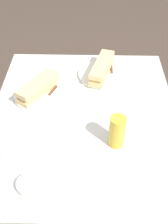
{
  "coord_description": "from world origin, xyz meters",
  "views": [
    {
      "loc": [
        0.94,
        0.02,
        1.66
      ],
      "look_at": [
        0.0,
        0.0,
        0.79
      ],
      "focal_mm": 45.77,
      "sensor_mm": 36.0,
      "label": 1
    }
  ],
  "objects_px": {
    "knife_near": "(49,95)",
    "baguette_sandwich_far": "(102,68)",
    "dining_table": "(84,134)",
    "knife_far": "(112,73)",
    "baguette_sandwich_near": "(38,88)",
    "plate_near": "(39,94)",
    "olive_bowl": "(29,185)",
    "plate_far": "(102,75)",
    "beer_glass": "(117,131)"
  },
  "relations": [
    {
      "from": "knife_near",
      "to": "plate_far",
      "type": "relative_size",
      "value": 0.69
    },
    {
      "from": "baguette_sandwich_far",
      "to": "knife_far",
      "type": "bearing_deg",
      "value": 85.65
    },
    {
      "from": "plate_far",
      "to": "beer_glass",
      "type": "height_order",
      "value": "beer_glass"
    },
    {
      "from": "knife_near",
      "to": "olive_bowl",
      "type": "height_order",
      "value": "olive_bowl"
    },
    {
      "from": "knife_near",
      "to": "plate_far",
      "type": "bearing_deg",
      "value": 126.61
    },
    {
      "from": "knife_near",
      "to": "baguette_sandwich_far",
      "type": "xyz_separation_m",
      "value": [
        -0.19,
        0.26,
        0.03
      ]
    },
    {
      "from": "dining_table",
      "to": "baguette_sandwich_near",
      "type": "relative_size",
      "value": 4.3
    },
    {
      "from": "knife_far",
      "to": "dining_table",
      "type": "bearing_deg",
      "value": -24.79
    },
    {
      "from": "plate_far",
      "to": "knife_far",
      "type": "bearing_deg",
      "value": 85.65
    },
    {
      "from": "dining_table",
      "to": "baguette_sandwich_far",
      "type": "height_order",
      "value": "baguette_sandwich_far"
    },
    {
      "from": "plate_far",
      "to": "beer_glass",
      "type": "xyz_separation_m",
      "value": [
        0.47,
        0.05,
        0.06
      ]
    },
    {
      "from": "knife_near",
      "to": "baguette_sandwich_far",
      "type": "distance_m",
      "value": 0.32
    },
    {
      "from": "dining_table",
      "to": "plate_near",
      "type": "height_order",
      "value": "plate_near"
    },
    {
      "from": "dining_table",
      "to": "knife_far",
      "type": "distance_m",
      "value": 0.36
    },
    {
      "from": "dining_table",
      "to": "beer_glass",
      "type": "bearing_deg",
      "value": 39.14
    },
    {
      "from": "baguette_sandwich_near",
      "to": "plate_far",
      "type": "distance_m",
      "value": 0.36
    },
    {
      "from": "knife_far",
      "to": "beer_glass",
      "type": "distance_m",
      "value": 0.47
    },
    {
      "from": "dining_table",
      "to": "knife_near",
      "type": "relative_size",
      "value": 6.02
    },
    {
      "from": "knife_far",
      "to": "olive_bowl",
      "type": "distance_m",
      "value": 0.76
    },
    {
      "from": "plate_near",
      "to": "baguette_sandwich_far",
      "type": "xyz_separation_m",
      "value": [
        -0.17,
        0.31,
        0.04
      ]
    },
    {
      "from": "knife_near",
      "to": "baguette_sandwich_far",
      "type": "height_order",
      "value": "baguette_sandwich_far"
    },
    {
      "from": "beer_glass",
      "to": "knife_near",
      "type": "bearing_deg",
      "value": -132.5
    },
    {
      "from": "knife_near",
      "to": "plate_near",
      "type": "bearing_deg",
      "value": -111.58
    },
    {
      "from": "baguette_sandwich_near",
      "to": "baguette_sandwich_far",
      "type": "height_order",
      "value": "same"
    },
    {
      "from": "plate_far",
      "to": "plate_near",
      "type": "bearing_deg",
      "value": -60.96
    },
    {
      "from": "dining_table",
      "to": "plate_far",
      "type": "relative_size",
      "value": 4.13
    },
    {
      "from": "baguette_sandwich_near",
      "to": "baguette_sandwich_far",
      "type": "bearing_deg",
      "value": 119.04
    },
    {
      "from": "knife_far",
      "to": "beer_glass",
      "type": "relative_size",
      "value": 1.26
    },
    {
      "from": "baguette_sandwich_far",
      "to": "dining_table",
      "type": "bearing_deg",
      "value": -15.72
    },
    {
      "from": "dining_table",
      "to": "knife_far",
      "type": "bearing_deg",
      "value": 155.21
    },
    {
      "from": "knife_near",
      "to": "dining_table",
      "type": "bearing_deg",
      "value": 56.07
    },
    {
      "from": "knife_far",
      "to": "olive_bowl",
      "type": "height_order",
      "value": "olive_bowl"
    },
    {
      "from": "knife_near",
      "to": "knife_far",
      "type": "bearing_deg",
      "value": 121.06
    },
    {
      "from": "knife_near",
      "to": "beer_glass",
      "type": "distance_m",
      "value": 0.42
    },
    {
      "from": "dining_table",
      "to": "knife_near",
      "type": "height_order",
      "value": "knife_near"
    },
    {
      "from": "baguette_sandwich_near",
      "to": "plate_near",
      "type": "bearing_deg",
      "value": -135.0
    },
    {
      "from": "baguette_sandwich_near",
      "to": "olive_bowl",
      "type": "height_order",
      "value": "baguette_sandwich_near"
    },
    {
      "from": "knife_near",
      "to": "beer_glass",
      "type": "xyz_separation_m",
      "value": [
        0.28,
        0.31,
        0.05
      ]
    },
    {
      "from": "dining_table",
      "to": "knife_far",
      "type": "height_order",
      "value": "knife_far"
    },
    {
      "from": "dining_table",
      "to": "baguette_sandwich_near",
      "type": "xyz_separation_m",
      "value": [
        -0.14,
        -0.22,
        0.18
      ]
    },
    {
      "from": "plate_far",
      "to": "baguette_sandwich_far",
      "type": "xyz_separation_m",
      "value": [
        0.0,
        0.0,
        0.04
      ]
    },
    {
      "from": "plate_near",
      "to": "knife_near",
      "type": "xyz_separation_m",
      "value": [
        0.02,
        0.05,
        0.01
      ]
    },
    {
      "from": "knife_far",
      "to": "olive_bowl",
      "type": "xyz_separation_m",
      "value": [
        0.68,
        -0.33,
        -0.0
      ]
    },
    {
      "from": "knife_far",
      "to": "beer_glass",
      "type": "xyz_separation_m",
      "value": [
        0.47,
        -0.01,
        0.05
      ]
    },
    {
      "from": "plate_near",
      "to": "plate_far",
      "type": "distance_m",
      "value": 0.35
    },
    {
      "from": "plate_far",
      "to": "beer_glass",
      "type": "distance_m",
      "value": 0.48
    },
    {
      "from": "dining_table",
      "to": "beer_glass",
      "type": "xyz_separation_m",
      "value": [
        0.16,
        0.13,
        0.2
      ]
    },
    {
      "from": "baguette_sandwich_far",
      "to": "beer_glass",
      "type": "distance_m",
      "value": 0.47
    },
    {
      "from": "plate_far",
      "to": "baguette_sandwich_far",
      "type": "height_order",
      "value": "baguette_sandwich_far"
    },
    {
      "from": "knife_far",
      "to": "knife_near",
      "type": "bearing_deg",
      "value": -58.94
    }
  ]
}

